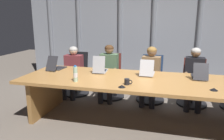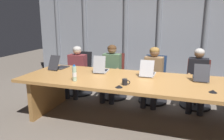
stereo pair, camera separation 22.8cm
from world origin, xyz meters
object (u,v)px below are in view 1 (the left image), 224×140
at_px(person_left_mid, 108,69).
at_px(water_bottle_primary, 75,74).
at_px(laptop_left_mid, 100,69).
at_px(person_right_mid, 194,75).
at_px(conference_mic_left_side, 214,89).
at_px(office_chair_center, 151,84).
at_px(conference_mic_middle, 122,86).
at_px(office_chair_left_end, 77,79).
at_px(laptop_center, 148,72).
at_px(office_chair_left_mid, 111,81).
at_px(person_left_end, 73,68).
at_px(coffee_mug_far, 127,82).
at_px(person_center, 150,72).
at_px(laptop_right_mid, 199,75).
at_px(laptop_left_end, 56,67).
at_px(office_chair_right_mid, 193,88).

height_order(person_left_mid, water_bottle_primary, person_left_mid).
distance_m(laptop_left_mid, person_right_mid, 1.83).
bearing_deg(conference_mic_left_side, water_bottle_primary, -177.74).
distance_m(office_chair_center, person_right_mid, 0.90).
relative_size(person_left_mid, conference_mic_middle, 10.72).
bearing_deg(office_chair_left_end, office_chair_center, 90.32).
distance_m(laptop_center, water_bottle_primary, 1.27).
relative_size(laptop_left_mid, office_chair_left_end, 0.43).
xyz_separation_m(laptop_center, person_left_mid, (-0.89, 0.62, -0.15)).
xyz_separation_m(office_chair_left_mid, person_left_end, (-0.84, -0.16, 0.28)).
bearing_deg(person_left_end, coffee_mug_far, 46.78).
height_order(person_left_end, person_center, person_center).
relative_size(water_bottle_primary, coffee_mug_far, 2.11).
xyz_separation_m(person_left_mid, conference_mic_middle, (0.60, -1.44, 0.11)).
height_order(laptop_left_mid, office_chair_center, laptop_left_mid).
distance_m(office_chair_center, conference_mic_left_side, 1.76).
bearing_deg(coffee_mug_far, laptop_right_mid, 31.68).
xyz_separation_m(laptop_left_end, office_chair_center, (1.76, 0.81, -0.46)).
bearing_deg(person_center, coffee_mug_far, -5.77).
xyz_separation_m(office_chair_center, conference_mic_middle, (-0.30, -1.59, 0.42)).
bearing_deg(water_bottle_primary, laptop_left_end, 135.89).
bearing_deg(person_left_end, office_chair_center, 93.12).
xyz_separation_m(office_chair_left_end, office_chair_left_mid, (0.83, -0.00, -0.00)).
relative_size(laptop_center, person_left_mid, 0.35).
xyz_separation_m(laptop_right_mid, office_chair_right_mid, (0.00, 0.77, -0.47)).
distance_m(person_right_mid, conference_mic_left_side, 1.26).
relative_size(office_chair_right_mid, person_left_mid, 0.79).
xyz_separation_m(person_left_mid, person_center, (0.89, -0.00, -0.00)).
bearing_deg(laptop_left_mid, office_chair_left_end, 40.18).
distance_m(office_chair_right_mid, coffee_mug_far, 1.87).
bearing_deg(conference_mic_left_side, person_left_end, 155.09).
bearing_deg(laptop_right_mid, conference_mic_middle, 126.42).
bearing_deg(laptop_left_end, person_left_end, 1.09).
height_order(laptop_right_mid, office_chair_left_mid, laptop_right_mid).
distance_m(office_chair_left_mid, person_right_mid, 1.75).
bearing_deg(water_bottle_primary, laptop_left_mid, 74.17).
bearing_deg(laptop_left_end, coffee_mug_far, -108.75).
bearing_deg(laptop_left_end, person_center, -65.55).
bearing_deg(office_chair_right_mid, conference_mic_left_side, 10.90).
bearing_deg(conference_mic_left_side, laptop_center, 146.92).
relative_size(water_bottle_primary, conference_mic_left_side, 2.37).
relative_size(office_chair_center, conference_mic_middle, 8.77).
xyz_separation_m(laptop_right_mid, office_chair_left_end, (-2.56, 0.78, -0.46)).
bearing_deg(office_chair_center, person_center, -0.81).
xyz_separation_m(laptop_right_mid, person_center, (-0.85, 0.62, -0.15)).
distance_m(office_chair_right_mid, conference_mic_middle, 2.01).
xyz_separation_m(laptop_right_mid, office_chair_center, (-0.84, 0.78, -0.46)).
xyz_separation_m(person_left_end, person_right_mid, (2.56, 0.00, 0.03)).
bearing_deg(person_left_end, person_left_mid, 88.01).
xyz_separation_m(laptop_left_end, person_center, (1.75, 0.65, -0.15)).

